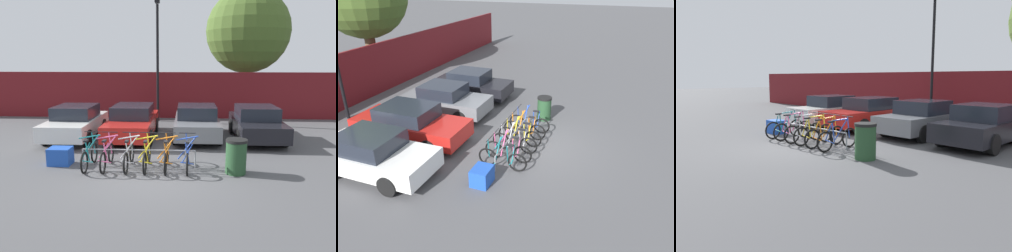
% 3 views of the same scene
% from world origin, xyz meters
% --- Properties ---
extents(ground_plane, '(120.00, 120.00, 0.00)m').
position_xyz_m(ground_plane, '(0.00, 0.00, 0.00)').
color(ground_plane, '#4C4C4F').
extents(hoarding_wall, '(36.00, 0.16, 2.59)m').
position_xyz_m(hoarding_wall, '(0.00, 9.50, 1.30)').
color(hoarding_wall, maroon).
rests_on(hoarding_wall, ground).
extents(bike_rack, '(3.55, 0.04, 0.57)m').
position_xyz_m(bike_rack, '(-0.44, 0.68, 0.48)').
color(bike_rack, gray).
rests_on(bike_rack, ground).
extents(bicycle_teal, '(0.68, 1.71, 1.05)m').
position_xyz_m(bicycle_teal, '(-1.94, 0.53, 0.38)').
color(bicycle_teal, black).
rests_on(bicycle_teal, ground).
extents(bicycle_pink, '(0.68, 1.71, 1.05)m').
position_xyz_m(bicycle_pink, '(-1.39, 0.53, 0.38)').
color(bicycle_pink, black).
rests_on(bicycle_pink, ground).
extents(bicycle_silver, '(0.68, 1.71, 1.05)m').
position_xyz_m(bicycle_silver, '(-0.72, 0.53, 0.38)').
color(bicycle_silver, black).
rests_on(bicycle_silver, ground).
extents(bicycle_yellow, '(0.68, 1.71, 1.05)m').
position_xyz_m(bicycle_yellow, '(-0.17, 0.53, 0.38)').
color(bicycle_yellow, black).
rests_on(bicycle_yellow, ground).
extents(bicycle_orange, '(0.68, 1.71, 1.05)m').
position_xyz_m(bicycle_orange, '(0.43, 0.53, 0.38)').
color(bicycle_orange, black).
rests_on(bicycle_orange, ground).
extents(bicycle_blue, '(0.68, 1.71, 1.05)m').
position_xyz_m(bicycle_blue, '(1.06, 0.53, 0.38)').
color(bicycle_blue, black).
rests_on(bicycle_blue, ground).
extents(car_white, '(1.91, 4.02, 1.40)m').
position_xyz_m(car_white, '(-3.63, 4.29, 0.69)').
color(car_white, silver).
rests_on(car_white, ground).
extents(car_red, '(1.91, 4.44, 1.40)m').
position_xyz_m(car_red, '(-1.26, 4.57, 0.69)').
color(car_red, red).
rests_on(car_red, ground).
extents(car_grey, '(1.91, 3.93, 1.40)m').
position_xyz_m(car_grey, '(1.45, 4.63, 0.69)').
color(car_grey, slate).
rests_on(car_grey, ground).
extents(car_black, '(1.91, 3.97, 1.40)m').
position_xyz_m(car_black, '(3.93, 4.54, 0.69)').
color(car_black, black).
rests_on(car_black, ground).
extents(lamp_post, '(0.24, 0.44, 6.32)m').
position_xyz_m(lamp_post, '(-0.54, 8.50, 3.51)').
color(lamp_post, black).
rests_on(lamp_post, ground).
extents(trash_bin, '(0.63, 0.63, 1.03)m').
position_xyz_m(trash_bin, '(2.49, 0.28, 0.52)').
color(trash_bin, '#234728').
rests_on(trash_bin, ground).
extents(cargo_crate, '(0.70, 0.56, 0.55)m').
position_xyz_m(cargo_crate, '(-2.97, 0.79, 0.28)').
color(cargo_crate, blue).
rests_on(cargo_crate, ground).
extents(tree_behind_hoarding, '(4.92, 4.92, 7.40)m').
position_xyz_m(tree_behind_hoarding, '(4.57, 11.30, 4.91)').
color(tree_behind_hoarding, brown).
rests_on(tree_behind_hoarding, ground).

